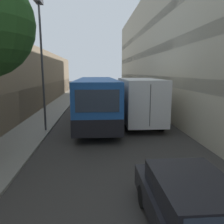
{
  "coord_description": "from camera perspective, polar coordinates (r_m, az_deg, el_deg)",
  "views": [
    {
      "loc": [
        -0.95,
        1.01,
        3.59
      ],
      "look_at": [
        -0.12,
        11.85,
        1.6
      ],
      "focal_mm": 35.0,
      "sensor_mm": 36.0,
      "label": 1
    }
  ],
  "objects": [
    {
      "name": "ground_plane",
      "position": [
        14.47,
        -0.47,
        -3.99
      ],
      "size": [
        150.0,
        150.0,
        0.0
      ],
      "primitive_type": "plane",
      "color": "#33302D"
    },
    {
      "name": "sidewalk_left",
      "position": [
        14.96,
        -19.7,
        -3.89
      ],
      "size": [
        2.38,
        60.0,
        0.12
      ],
      "color": "gray",
      "rests_on": "ground_plane"
    },
    {
      "name": "building_right_apartment",
      "position": [
        15.55,
        21.22,
        17.91
      ],
      "size": [
        2.4,
        60.0,
        11.67
      ],
      "color": "#B7AD93",
      "rests_on": "ground_plane"
    },
    {
      "name": "car_hatchback",
      "position": [
        5.39,
        20.57,
        -22.83
      ],
      "size": [
        1.81,
        4.19,
        1.36
      ],
      "color": "black",
      "rests_on": "ground_plane"
    },
    {
      "name": "bus",
      "position": [
        16.02,
        -4.02,
        3.41
      ],
      "size": [
        2.6,
        11.3,
        3.12
      ],
      "color": "#1E519E",
      "rests_on": "ground_plane"
    },
    {
      "name": "box_truck",
      "position": [
        15.67,
        6.7,
        3.29
      ],
      "size": [
        2.4,
        7.71,
        3.14
      ],
      "color": "silver",
      "rests_on": "ground_plane"
    },
    {
      "name": "panel_van",
      "position": [
        29.08,
        -5.15,
        5.37
      ],
      "size": [
        1.86,
        4.0,
        1.92
      ],
      "color": "silver",
      "rests_on": "ground_plane"
    },
    {
      "name": "street_lamp",
      "position": [
        13.56,
        -18.07,
        16.75
      ],
      "size": [
        0.36,
        0.8,
        7.45
      ],
      "color": "#38383D",
      "rests_on": "sidewalk_left"
    }
  ]
}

